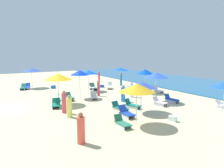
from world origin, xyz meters
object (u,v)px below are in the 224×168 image
object	(u,v)px
lounge_chair_1_0	(110,86)
beachgoer_1	(98,88)
umbrella_1	(120,69)
umbrella_7	(80,73)
lounge_chair_5_0	(171,99)
lounge_chair_4_0	(132,105)
lounge_chair_9_1	(126,113)
beachgoer_2	(69,107)
cooler_box_0	(53,87)
lounge_chair_8_1	(92,87)
cooler_box_1	(102,86)
lounge_chair_8_0	(94,88)
lounge_chair_3_1	(56,104)
beachgoer_0	(131,90)
lounge_chair_4_1	(120,108)
beachgoer_4	(123,94)
beachgoer_7	(81,129)
lounge_chair_6_0	(27,87)
umbrella_8	(88,72)
lounge_chair_6_1	(23,87)
lounge_chair_7_1	(94,97)
lounge_chair_3_0	(56,98)
lounge_chair_9_0	(122,123)
umbrella_9	(137,88)
umbrella_4	(141,85)
umbrella_6	(31,70)
lounge_chair_5_1	(160,102)
beachgoer_3	(99,76)
beachgoer_5	(64,102)
cooler_box_2	(173,118)
lounge_chair_2_0	(158,90)
umbrella_5	(156,75)
beachgoer_6	(121,79)

from	to	relation	value
lounge_chair_1_0	beachgoer_1	xyz separation A→B (m)	(3.12, -3.20, 0.52)
umbrella_1	umbrella_7	xyz separation A→B (m)	(2.81, -6.60, 0.10)
lounge_chair_5_0	lounge_chair_4_0	bearing A→B (deg)	169.13
umbrella_1	lounge_chair_9_1	size ratio (longest dim) A/B	1.95
beachgoer_1	beachgoer_2	distance (m)	7.24
beachgoer_2	cooler_box_0	size ratio (longest dim) A/B	2.84
lounge_chair_8_1	cooler_box_1	bearing A→B (deg)	37.03
lounge_chair_8_0	lounge_chair_9_1	xyz separation A→B (m)	(10.84, -2.85, 0.03)
lounge_chair_3_1	beachgoer_0	bearing A→B (deg)	17.36
lounge_chair_4_1	beachgoer_4	size ratio (longest dim) A/B	0.98
lounge_chair_4_1	beachgoer_7	size ratio (longest dim) A/B	0.95
lounge_chair_6_0	cooler_box_1	world-z (taller)	lounge_chair_6_0
umbrella_8	lounge_chair_6_1	bearing A→B (deg)	-128.08
beachgoer_0	lounge_chair_7_1	bearing A→B (deg)	71.65
lounge_chair_3_0	beachgoer_0	bearing A→B (deg)	10.72
lounge_chair_3_0	lounge_chair_4_0	xyz separation A→B (m)	(5.63, 4.53, -0.03)
lounge_chair_9_1	cooler_box_1	xyz separation A→B (m)	(-11.78, 4.53, -0.12)
lounge_chair_8_0	lounge_chair_9_0	bearing A→B (deg)	-101.00
lounge_chair_4_1	lounge_chair_5_0	bearing A→B (deg)	-11.99
lounge_chair_4_0	beachgoer_7	bearing A→B (deg)	-164.79
beachgoer_1	lounge_chair_8_1	bearing A→B (deg)	80.29
umbrella_7	umbrella_9	world-z (taller)	umbrella_7
umbrella_4	umbrella_6	distance (m)	16.44
lounge_chair_5_1	beachgoer_2	xyz separation A→B (m)	(-0.89, -7.64, 0.43)
beachgoer_3	cooler_box_0	xyz separation A→B (m)	(2.87, -7.95, -0.57)
beachgoer_0	beachgoer_5	bearing A→B (deg)	103.26
lounge_chair_3_0	umbrella_6	world-z (taller)	umbrella_6
cooler_box_1	lounge_chair_5_1	bearing A→B (deg)	125.76
lounge_chair_6_1	lounge_chair_9_1	bearing A→B (deg)	-56.82
lounge_chair_9_1	beachgoer_5	distance (m)	4.68
lounge_chair_8_1	beachgoer_7	size ratio (longest dim) A/B	0.95
umbrella_4	lounge_chair_6_0	bearing A→B (deg)	-159.64
cooler_box_2	lounge_chair_8_0	bearing A→B (deg)	-20.97
umbrella_1	beachgoer_0	bearing A→B (deg)	-21.59
lounge_chair_5_1	lounge_chair_2_0	bearing A→B (deg)	38.81
lounge_chair_4_1	umbrella_7	size ratio (longest dim) A/B	0.56
lounge_chair_7_1	umbrella_7	bearing A→B (deg)	148.36
umbrella_4	lounge_chair_1_0	bearing A→B (deg)	162.34
lounge_chair_3_1	lounge_chair_3_0	bearing A→B (deg)	90.57
lounge_chair_4_0	lounge_chair_7_1	size ratio (longest dim) A/B	0.97
lounge_chair_6_0	umbrella_5	bearing A→B (deg)	-37.78
umbrella_6	beachgoer_3	bearing A→B (deg)	95.43
cooler_box_2	cooler_box_0	bearing A→B (deg)	-6.90
lounge_chair_6_1	cooler_box_1	world-z (taller)	lounge_chair_6_1
lounge_chair_8_0	umbrella_9	bearing A→B (deg)	-96.60
lounge_chair_8_0	beachgoer_5	world-z (taller)	beachgoer_5
lounge_chair_2_0	lounge_chair_6_1	world-z (taller)	lounge_chair_2_0
lounge_chair_4_0	beachgoer_7	world-z (taller)	beachgoer_7
umbrella_7	beachgoer_6	size ratio (longest dim) A/B	1.57
beachgoer_6	umbrella_1	bearing A→B (deg)	157.19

